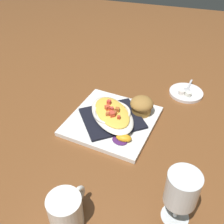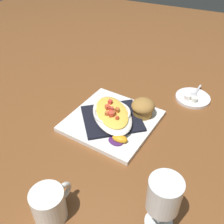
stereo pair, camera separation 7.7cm
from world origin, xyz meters
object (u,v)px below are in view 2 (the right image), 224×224
Objects in this scene: square_plate at (112,121)px; stemmed_glass at (164,197)px; coffee_mug at (50,206)px; creamer_cup_1 at (194,99)px; orange_garnish at (119,139)px; spoon at (194,95)px; creamer_cup_0 at (188,97)px; muffin at (143,108)px; gratin_dish at (112,113)px; creamer_saucer at (193,98)px.

stemmed_glass reaches higher than square_plate.
coffee_mug is 4.47× the size of creamer_cup_1.
orange_garnish is 0.37m from spoon.
creamer_cup_0 is at bearing -30.57° from spoon.
square_plate is at bearing -53.04° from muffin.
creamer_cup_0 reaches higher than square_plate.
gratin_dish is 9.82× the size of creamer_cup_0.
coffee_mug is at bearing -18.73° from creamer_cup_0.
muffin reaches higher than creamer_cup_1.
creamer_saucer is at bearing 137.90° from gratin_dish.
coffee_mug is at bearing -11.07° from orange_garnish.
creamer_saucer is at bearing 137.87° from square_plate.
square_plate is 2.57× the size of spoon.
orange_garnish is at bearing -25.60° from spoon.
muffin reaches higher than orange_garnish.
orange_garnish is at bearing -29.05° from creamer_cup_1.
coffee_mug reaches higher than creamer_saucer.
coffee_mug reaches higher than creamer_cup_0.
orange_garnish reaches higher than creamer_cup_0.
muffin is at bearing 171.03° from orange_garnish.
gratin_dish is at bearing 12.12° from square_plate.
spoon is (-0.33, 0.16, -0.01)m from orange_garnish.
stemmed_glass is 0.53m from spoon.
creamer_saucer is (-0.24, 0.22, -0.03)m from gratin_dish.
orange_garnish is 0.58× the size of coffee_mug.
coffee_mug is at bearing -20.99° from creamer_cup_1.
creamer_cup_1 is (-0.15, 0.14, -0.03)m from muffin.
creamer_saucer is (-0.52, -0.02, -0.09)m from stemmed_glass.
square_plate is at bearing -167.88° from gratin_dish.
creamer_cup_0 is at bearing -175.69° from stemmed_glass.
gratin_dish is at bearing -178.99° from coffee_mug.
creamer_cup_1 is (-0.49, -0.01, -0.08)m from stemmed_glass.
creamer_saucer is at bearing -163.31° from creamer_cup_1.
orange_garnish is 0.28m from coffee_mug.
gratin_dish reaches higher than orange_garnish.
creamer_cup_1 is (0.03, 0.01, 0.00)m from spoon.
creamer_saucer is (-0.18, 0.14, -0.04)m from muffin.
orange_garnish is 0.42× the size of stemmed_glass.
stemmed_glass is at bearing 2.21° from spoon.
stemmed_glass is at bearing 43.38° from orange_garnish.
stemmed_glass is (0.28, 0.24, 0.09)m from square_plate.
coffee_mug is 0.72× the size of stemmed_glass.
coffee_mug is (0.36, 0.01, 0.03)m from square_plate.
spoon is at bearing 170.91° from creamer_saucer.
muffin is 1.24× the size of orange_garnish.
orange_garnish reaches higher than creamer_saucer.
gratin_dish is 0.33m from creamer_saucer.
creamer_saucer is at bearing -9.09° from spoon.
stemmed_glass is (0.34, 0.16, 0.05)m from muffin.
gratin_dish is at bearing -52.95° from muffin.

